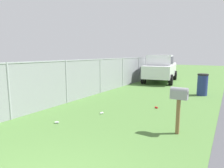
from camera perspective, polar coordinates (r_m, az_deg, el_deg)
name	(u,v)px	position (r m, az deg, el deg)	size (l,w,h in m)	color
mailbox	(179,97)	(5.59, 18.79, -3.65)	(0.22, 0.45, 1.29)	brown
pickup_truck	(160,68)	(15.79, 13.80, 4.58)	(5.02, 2.75, 2.09)	silver
trash_bin	(202,85)	(11.41, 24.68, -0.14)	(0.54, 0.54, 1.14)	navy
fence_section	(100,75)	(10.96, -3.46, 2.68)	(15.93, 0.07, 1.91)	#9EA3A8
litter_can_by_mailbox	(156,107)	(8.21, 12.69, -6.63)	(0.07, 0.07, 0.12)	red
litter_can_near_hydrant	(102,113)	(7.30, -3.03, -8.37)	(0.07, 0.07, 0.12)	silver
litter_can_midfield_b	(57,122)	(6.58, -15.66, -10.64)	(0.07, 0.07, 0.12)	silver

